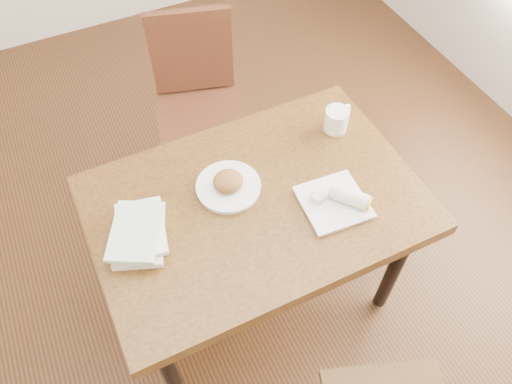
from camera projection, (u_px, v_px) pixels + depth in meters
name	position (u px, v px, depth m)	size (l,w,h in m)	color
ground	(256.00, 290.00, 2.47)	(4.00, 5.00, 0.01)	#472814
table	(256.00, 212.00, 1.93)	(1.23, 0.84, 0.75)	brown
chair_far	(197.00, 94.00, 2.51)	(0.52, 0.52, 0.95)	#4C2215
plate_scone	(228.00, 185.00, 1.88)	(0.25, 0.25, 0.08)	white
coffee_mug	(337.00, 119.00, 2.05)	(0.14, 0.10, 0.10)	white
plate_burrito	(338.00, 200.00, 1.84)	(0.25, 0.25, 0.08)	white
book_stack	(139.00, 233.00, 1.74)	(0.26, 0.30, 0.07)	white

